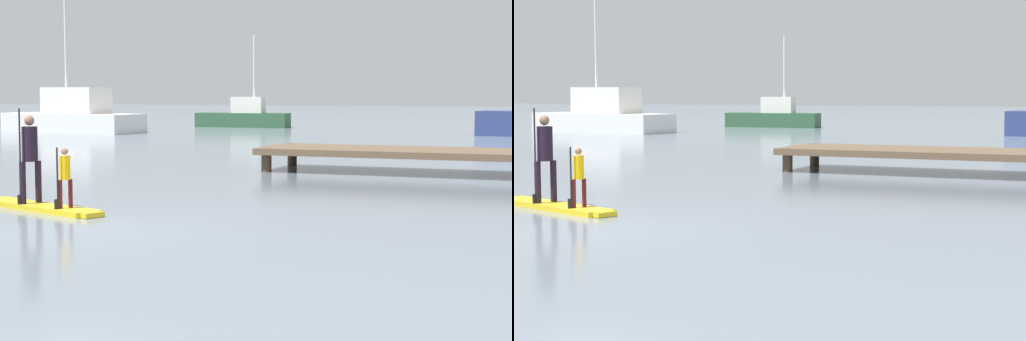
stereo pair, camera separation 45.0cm
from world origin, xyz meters
The scene contains 7 objects.
ground_plane centered at (0.00, 0.00, 0.00)m, with size 240.00×240.00×0.00m, color slate.
paddleboard_near centered at (-2.07, 1.99, 0.05)m, with size 3.27×1.65×0.10m.
paddler_adult centered at (-2.36, 2.09, 1.06)m, with size 0.38×0.50×1.80m.
paddler_child_solo centered at (-1.34, 1.70, 0.71)m, with size 0.25×0.37×1.12m.
fishing_boat_white_large centered at (-19.41, 29.78, 0.88)m, with size 8.73×4.18×7.60m.
trawler_grey_distant centered at (-13.17, 39.07, 0.66)m, with size 5.89×1.67×5.63m.
floating_dock centered at (4.94, 12.07, 0.56)m, with size 12.40×2.76×0.66m.
Camera 1 is at (7.84, -12.07, 2.22)m, focal length 62.95 mm.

